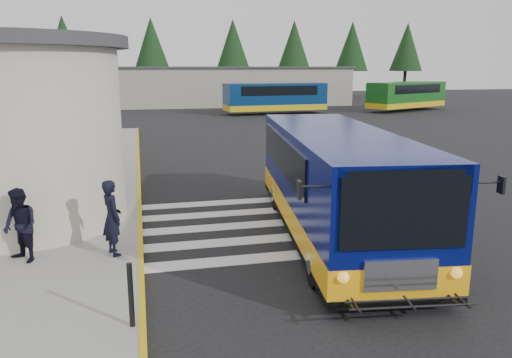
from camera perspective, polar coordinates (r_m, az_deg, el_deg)
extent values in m
plane|color=black|center=(14.57, 3.04, -4.01)|extent=(140.00, 140.00, 0.00)
cube|color=gold|center=(17.87, -13.22, -0.92)|extent=(0.12, 34.00, 0.16)
cylinder|color=#BDB3A0|center=(14.33, -25.52, 4.30)|extent=(5.20, 5.20, 4.50)
cylinder|color=#38383A|center=(14.23, -26.46, 13.89)|extent=(5.80, 5.80, 0.30)
cube|color=black|center=(18.79, -20.85, 2.88)|extent=(0.08, 1.20, 2.20)
cube|color=#38383A|center=(18.57, -19.69, 6.92)|extent=(1.20, 1.80, 0.12)
cube|color=silver|center=(11.54, 5.11, -8.60)|extent=(8.00, 0.55, 0.01)
cube|color=silver|center=(12.61, 3.40, -6.69)|extent=(8.00, 0.55, 0.01)
cube|color=silver|center=(13.70, 1.96, -5.07)|extent=(8.00, 0.55, 0.01)
cube|color=silver|center=(14.81, 0.75, -3.69)|extent=(8.00, 0.55, 0.01)
cube|color=silver|center=(15.94, -0.29, -2.50)|extent=(8.00, 0.55, 0.01)
cube|color=gray|center=(56.31, -3.10, 10.48)|extent=(26.00, 8.00, 4.00)
cube|color=#38383A|center=(56.27, -3.13, 12.62)|extent=(26.40, 8.40, 0.20)
cylinder|color=black|center=(63.94, -20.78, 9.78)|extent=(0.44, 0.44, 3.60)
cone|color=black|center=(63.95, -21.14, 14.24)|extent=(4.40, 4.40, 6.40)
cylinder|color=black|center=(63.46, -11.66, 10.31)|extent=(0.44, 0.44, 3.60)
cone|color=black|center=(63.47, -11.87, 14.82)|extent=(4.40, 4.40, 6.40)
cylinder|color=black|center=(64.55, -2.60, 10.59)|extent=(0.44, 0.44, 3.60)
cone|color=black|center=(64.55, -2.65, 15.03)|extent=(4.40, 4.40, 6.40)
cylinder|color=black|center=(66.49, 4.31, 10.63)|extent=(0.44, 0.44, 3.60)
cone|color=black|center=(66.50, 4.38, 14.94)|extent=(4.40, 4.40, 6.40)
cylinder|color=black|center=(69.31, 10.74, 10.53)|extent=(0.44, 0.44, 3.60)
cone|color=black|center=(69.32, 10.91, 14.66)|extent=(4.40, 4.40, 6.40)
cylinder|color=black|center=(72.91, 16.59, 10.33)|extent=(0.44, 0.44, 3.60)
cone|color=black|center=(72.91, 16.85, 14.25)|extent=(4.40, 4.40, 6.40)
cube|color=#070E57|center=(12.51, 9.03, 0.26)|extent=(3.56, 8.97, 2.28)
cube|color=#FBAB10|center=(12.72, 8.90, -3.56)|extent=(3.59, 9.01, 0.54)
cube|color=black|center=(12.81, 8.85, -4.93)|extent=(3.58, 8.99, 0.21)
cube|color=black|center=(8.38, 16.63, -3.76)|extent=(2.12, 0.34, 1.21)
cube|color=silver|center=(8.73, 16.20, -10.51)|extent=(1.26, 0.22, 0.53)
cube|color=black|center=(12.92, 2.94, 2.89)|extent=(0.89, 6.35, 0.87)
cube|color=black|center=(13.50, 13.35, 2.99)|extent=(0.89, 6.35, 0.87)
cylinder|color=black|center=(9.87, 7.01, -9.56)|extent=(0.41, 0.96, 0.93)
cylinder|color=black|center=(10.53, 18.56, -8.71)|extent=(0.41, 0.96, 0.93)
cylinder|color=black|center=(14.95, 2.51, -1.72)|extent=(0.41, 0.96, 0.93)
cylinder|color=black|center=(15.39, 10.40, -1.50)|extent=(0.41, 0.96, 0.93)
cube|color=black|center=(7.96, 4.97, -1.23)|extent=(0.07, 0.18, 0.29)
cube|color=black|center=(9.20, 26.23, -0.61)|extent=(0.07, 0.18, 0.29)
imported|color=black|center=(11.30, -16.14, -4.26)|extent=(0.61, 0.72, 1.68)
imported|color=black|center=(11.58, -25.33, -4.85)|extent=(0.97, 0.97, 1.58)
cylinder|color=black|center=(8.29, -14.11, -12.73)|extent=(0.09, 0.09, 1.07)
cube|color=#06264F|center=(45.49, 2.20, 9.42)|extent=(9.31, 3.27, 2.33)
cube|color=gold|center=(45.56, 2.19, 8.23)|extent=(9.34, 3.31, 0.51)
cube|color=black|center=(45.47, 2.21, 10.12)|extent=(7.29, 3.16, 0.81)
cube|color=#155017|center=(51.03, 16.86, 9.25)|extent=(9.36, 6.10, 2.33)
cube|color=gold|center=(51.09, 16.79, 8.20)|extent=(9.40, 6.14, 0.51)
cube|color=black|center=(51.00, 16.90, 9.88)|extent=(7.54, 5.30, 0.81)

